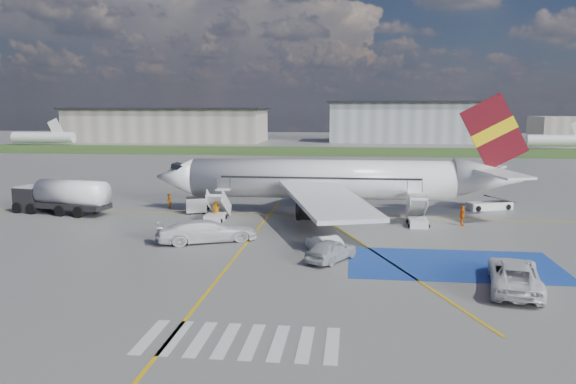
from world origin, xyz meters
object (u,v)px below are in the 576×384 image
Objects in this scene: van_white_a at (515,269)px; gpu_cart at (196,206)px; car_silver_a at (331,250)px; belt_loader at (490,206)px; airliner at (336,179)px; van_white_b at (207,227)px; fuel_tanker at (62,199)px; car_silver_b at (325,244)px.

gpu_cart is at bearing -28.30° from van_white_a.
van_white_a is (10.89, -4.60, 0.34)m from car_silver_a.
gpu_cart is 0.45× the size of belt_loader.
airliner reaches higher than belt_loader.
van_white_b is (4.18, -11.60, 0.41)m from gpu_cart.
gpu_cart is at bearing 19.67° from fuel_tanker.
car_silver_b is 0.73× the size of van_white_b.
airliner is 6.22× the size of van_white_b.
gpu_cart is at bearing 170.35° from belt_loader.
fuel_tanker reaches higher than belt_loader.
car_silver_a is 0.77× the size of van_white_b.
van_white_b reaches higher than car_silver_a.
fuel_tanker is 42.65m from van_white_a.
van_white_b is (-9.68, -13.56, -2.23)m from airliner.
fuel_tanker is 29.60m from car_silver_b.
van_white_b is (-9.46, 2.66, 0.45)m from car_silver_b.
fuel_tanker is 30.86m from car_silver_a.
fuel_tanker is 19.96m from van_white_b.
belt_loader is 0.87× the size of van_white_a.
car_silver_a is at bearing -146.11° from belt_loader.
belt_loader is at bearing -79.97° from van_white_b.
car_silver_b is (13.63, -14.26, -0.04)m from gpu_cart.
van_white_a reaches higher than belt_loader.
van_white_b is at bearing -125.52° from airliner.
van_white_a is (38.20, -18.96, -0.33)m from fuel_tanker.
car_silver_a is (-15.57, -21.86, 0.40)m from belt_loader.
car_silver_a reaches higher than belt_loader.
car_silver_b is at bearing -149.40° from belt_loader.
van_white_a is at bearing -137.74° from van_white_b.
van_white_b reaches higher than car_silver_b.
fuel_tanker reaches higher than gpu_cart.
gpu_cart is (13.17, 1.73, -0.69)m from fuel_tanker.
car_silver_b is at bearing -44.91° from car_silver_a.
belt_loader is 26.88m from van_white_a.
car_silver_b is at bearing -90.80° from airliner.
car_silver_b is at bearing -12.86° from fuel_tanker.
gpu_cart is (-13.86, -1.96, -2.64)m from airliner.
belt_loader is at bearing 22.12° from fuel_tanker.
van_white_b reaches higher than van_white_a.
gpu_cart is at bearing -19.16° from car_silver_a.
van_white_a reaches higher than car_silver_b.
gpu_cart is at bearing -4.40° from van_white_b.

